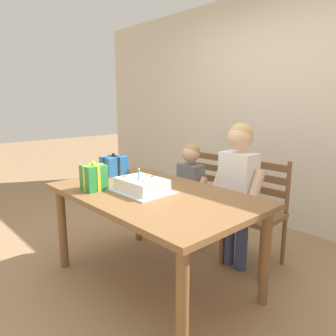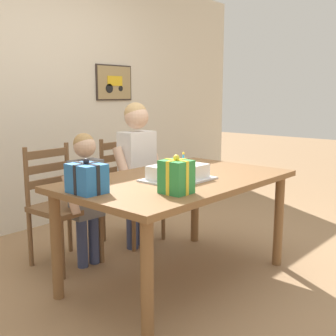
{
  "view_description": "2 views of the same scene",
  "coord_description": "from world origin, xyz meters",
  "px_view_note": "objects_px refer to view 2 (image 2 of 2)",
  "views": [
    {
      "loc": [
        1.73,
        -1.44,
        1.4
      ],
      "look_at": [
        -0.01,
        0.16,
        0.9
      ],
      "focal_mm": 33.67,
      "sensor_mm": 36.0,
      "label": 1
    },
    {
      "loc": [
        -2.13,
        -1.8,
        1.31
      ],
      "look_at": [
        -0.07,
        0.03,
        0.82
      ],
      "focal_mm": 44.55,
      "sensor_mm": 36.0,
      "label": 2
    }
  ],
  "objects_px": {
    "chair_left": "(61,205)",
    "child_younger": "(86,187)",
    "gift_box_red_large": "(176,177)",
    "gift_box_beside_cake": "(87,178)",
    "chair_right": "(130,189)",
    "dining_table": "(178,190)",
    "child_older": "(137,161)",
    "birthday_cake": "(178,173)"
  },
  "relations": [
    {
      "from": "gift_box_red_large",
      "to": "child_younger",
      "type": "bearing_deg",
      "value": 84.49
    },
    {
      "from": "chair_right",
      "to": "dining_table",
      "type": "bearing_deg",
      "value": -112.47
    },
    {
      "from": "chair_left",
      "to": "gift_box_red_large",
      "type": "bearing_deg",
      "value": -89.48
    },
    {
      "from": "child_older",
      "to": "child_younger",
      "type": "bearing_deg",
      "value": 179.95
    },
    {
      "from": "chair_right",
      "to": "child_older",
      "type": "xyz_separation_m",
      "value": [
        -0.08,
        -0.18,
        0.29
      ]
    },
    {
      "from": "gift_box_red_large",
      "to": "child_younger",
      "type": "height_order",
      "value": "child_younger"
    },
    {
      "from": "child_younger",
      "to": "gift_box_red_large",
      "type": "bearing_deg",
      "value": -95.51
    },
    {
      "from": "chair_left",
      "to": "child_younger",
      "type": "relative_size",
      "value": 0.9
    },
    {
      "from": "gift_box_red_large",
      "to": "dining_table",
      "type": "bearing_deg",
      "value": 39.14
    },
    {
      "from": "chair_left",
      "to": "child_younger",
      "type": "distance_m",
      "value": 0.26
    },
    {
      "from": "chair_left",
      "to": "child_younger",
      "type": "height_order",
      "value": "child_younger"
    },
    {
      "from": "dining_table",
      "to": "child_older",
      "type": "relative_size",
      "value": 1.29
    },
    {
      "from": "chair_left",
      "to": "child_younger",
      "type": "xyz_separation_m",
      "value": [
        0.1,
        -0.18,
        0.15
      ]
    },
    {
      "from": "gift_box_beside_cake",
      "to": "child_older",
      "type": "bearing_deg",
      "value": 30.73
    },
    {
      "from": "child_older",
      "to": "gift_box_red_large",
      "type": "bearing_deg",
      "value": -123.03
    },
    {
      "from": "chair_left",
      "to": "chair_right",
      "type": "xyz_separation_m",
      "value": [
        0.72,
        0.0,
        0.0
      ]
    },
    {
      "from": "child_older",
      "to": "child_younger",
      "type": "distance_m",
      "value": 0.55
    },
    {
      "from": "chair_left",
      "to": "child_older",
      "type": "distance_m",
      "value": 0.72
    },
    {
      "from": "birthday_cake",
      "to": "chair_right",
      "type": "bearing_deg",
      "value": 65.51
    },
    {
      "from": "gift_box_beside_cake",
      "to": "child_older",
      "type": "height_order",
      "value": "child_older"
    },
    {
      "from": "birthday_cake",
      "to": "dining_table",
      "type": "bearing_deg",
      "value": 41.86
    },
    {
      "from": "birthday_cake",
      "to": "gift_box_red_large",
      "type": "xyz_separation_m",
      "value": [
        -0.29,
        -0.23,
        0.05
      ]
    },
    {
      "from": "chair_right",
      "to": "chair_left",
      "type": "bearing_deg",
      "value": -179.99
    },
    {
      "from": "chair_right",
      "to": "child_younger",
      "type": "height_order",
      "value": "child_younger"
    },
    {
      "from": "dining_table",
      "to": "child_younger",
      "type": "distance_m",
      "value": 0.73
    },
    {
      "from": "birthday_cake",
      "to": "gift_box_beside_cake",
      "type": "relative_size",
      "value": 2.06
    },
    {
      "from": "dining_table",
      "to": "chair_right",
      "type": "relative_size",
      "value": 1.73
    },
    {
      "from": "chair_right",
      "to": "gift_box_red_large",
      "type": "bearing_deg",
      "value": -121.64
    },
    {
      "from": "dining_table",
      "to": "gift_box_beside_cake",
      "type": "height_order",
      "value": "gift_box_beside_cake"
    },
    {
      "from": "birthday_cake",
      "to": "chair_left",
      "type": "height_order",
      "value": "birthday_cake"
    },
    {
      "from": "dining_table",
      "to": "chair_right",
      "type": "distance_m",
      "value": 0.95
    },
    {
      "from": "birthday_cake",
      "to": "gift_box_red_large",
      "type": "height_order",
      "value": "gift_box_red_large"
    },
    {
      "from": "dining_table",
      "to": "chair_left",
      "type": "relative_size",
      "value": 1.73
    },
    {
      "from": "chair_right",
      "to": "child_older",
      "type": "distance_m",
      "value": 0.35
    },
    {
      "from": "gift_box_red_large",
      "to": "chair_left",
      "type": "xyz_separation_m",
      "value": [
        -0.01,
        1.15,
        -0.37
      ]
    },
    {
      "from": "gift_box_beside_cake",
      "to": "chair_right",
      "type": "xyz_separation_m",
      "value": [
        1.04,
        0.76,
        -0.36
      ]
    },
    {
      "from": "dining_table",
      "to": "gift_box_beside_cake",
      "type": "bearing_deg",
      "value": 170.99
    },
    {
      "from": "child_younger",
      "to": "birthday_cake",
      "type": "bearing_deg",
      "value": -75.01
    },
    {
      "from": "gift_box_beside_cake",
      "to": "chair_left",
      "type": "distance_m",
      "value": 0.9
    },
    {
      "from": "birthday_cake",
      "to": "gift_box_red_large",
      "type": "distance_m",
      "value": 0.37
    },
    {
      "from": "gift_box_red_large",
      "to": "gift_box_beside_cake",
      "type": "distance_m",
      "value": 0.52
    },
    {
      "from": "birthday_cake",
      "to": "chair_left",
      "type": "relative_size",
      "value": 0.48
    }
  ]
}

